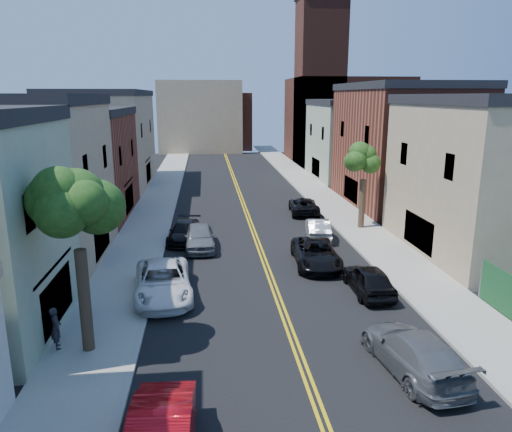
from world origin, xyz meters
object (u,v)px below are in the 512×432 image
object	(u,v)px
silver_car_right	(318,229)
black_car_left	(185,232)
grey_car_left	(200,237)
black_suv_lane	(316,253)
white_pickup	(163,281)
grey_car_right	(414,352)
black_car_right	(369,279)
dark_car_right_far	(304,206)
pedestrian_left	(56,328)

from	to	relation	value
silver_car_right	black_car_left	bearing A→B (deg)	6.17
grey_car_left	black_suv_lane	xyz separation A→B (m)	(6.65, -3.87, -0.06)
white_pickup	silver_car_right	xyz separation A→B (m)	(9.70, 8.98, -0.10)
black_car_left	black_suv_lane	size ratio (longest dim) A/B	0.87
grey_car_left	grey_car_right	distance (m)	16.85
black_car_right	silver_car_right	distance (m)	9.57
silver_car_right	black_suv_lane	bearing A→B (deg)	83.42
grey_car_left	dark_car_right_far	bearing A→B (deg)	43.61
black_car_left	pedestrian_left	xyz separation A→B (m)	(-4.28, -14.02, 0.31)
silver_car_right	black_suv_lane	xyz separation A→B (m)	(-1.35, -5.35, 0.04)
black_car_right	silver_car_right	bearing A→B (deg)	-87.90
black_suv_lane	white_pickup	bearing A→B (deg)	-153.07
black_car_left	pedestrian_left	distance (m)	14.66
white_pickup	silver_car_right	size ratio (longest dim) A/B	1.36
grey_car_left	black_car_left	xyz separation A→B (m)	(-1.02, 1.70, -0.12)
grey_car_right	silver_car_right	distance (m)	16.52
black_car_right	silver_car_right	size ratio (longest dim) A/B	1.01
grey_car_left	pedestrian_left	distance (m)	13.41
grey_car_left	silver_car_right	distance (m)	8.14
black_car_right	pedestrian_left	xyz separation A→B (m)	(-13.64, -4.23, 0.25)
white_pickup	silver_car_right	world-z (taller)	white_pickup
white_pickup	grey_car_right	world-z (taller)	white_pickup
black_suv_lane	pedestrian_left	xyz separation A→B (m)	(-11.95, -8.44, 0.25)
silver_car_right	white_pickup	bearing A→B (deg)	50.38
black_car_left	pedestrian_left	size ratio (longest dim) A/B	2.77
grey_car_left	black_car_left	world-z (taller)	grey_car_left
black_car_left	white_pickup	bearing A→B (deg)	-86.77
black_car_left	pedestrian_left	bearing A→B (deg)	-99.53
grey_car_right	black_suv_lane	xyz separation A→B (m)	(-0.95, 11.17, -0.02)
white_pickup	dark_car_right_far	bearing A→B (deg)	52.33
black_car_right	pedestrian_left	distance (m)	14.28
white_pickup	pedestrian_left	bearing A→B (deg)	-132.22
white_pickup	grey_car_right	bearing A→B (deg)	-44.43
grey_car_left	grey_car_right	bearing A→B (deg)	-65.07
black_car_left	black_car_right	world-z (taller)	black_car_right
black_suv_lane	pedestrian_left	distance (m)	14.64
dark_car_right_far	pedestrian_left	size ratio (longest dim) A/B	2.90
dark_car_right_far	grey_car_right	bearing A→B (deg)	92.86
white_pickup	black_suv_lane	world-z (taller)	white_pickup
white_pickup	black_suv_lane	size ratio (longest dim) A/B	1.09
grey_car_right	black_suv_lane	size ratio (longest dim) A/B	0.99
white_pickup	grey_car_right	xyz separation A→B (m)	(9.30, -7.53, -0.05)
grey_car_left	black_car_left	bearing A→B (deg)	119.08
grey_car_right	silver_car_right	world-z (taller)	grey_car_right
dark_car_right_far	white_pickup	bearing A→B (deg)	62.73
dark_car_right_far	pedestrian_left	distance (m)	25.07
grey_car_left	grey_car_right	xyz separation A→B (m)	(7.60, -15.04, -0.04)
silver_car_right	black_suv_lane	distance (m)	5.52
black_suv_lane	silver_car_right	bearing A→B (deg)	79.25
silver_car_right	dark_car_right_far	distance (m)	7.17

